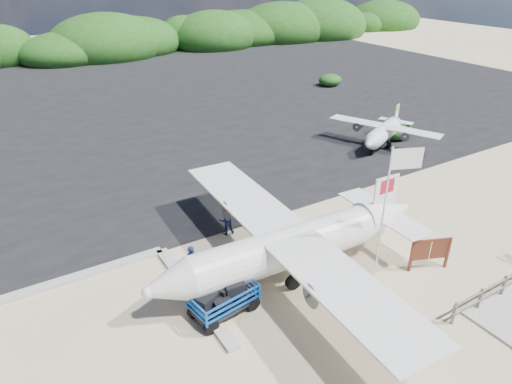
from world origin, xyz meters
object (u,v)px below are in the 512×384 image
baggage_cart (224,313)px  signboard (427,269)px  flagpole (373,285)px  aircraft_large (270,122)px  crew_b (226,220)px  crew_a (191,262)px

baggage_cart → signboard: (8.83, -2.13, 0.00)m
baggage_cart → flagpole: bearing=-24.3°
baggage_cart → aircraft_large: 23.03m
crew_b → aircraft_large: 17.47m
flagpole → crew_a: size_ratio=3.99×
baggage_cart → aircraft_large: aircraft_large is taller
crew_a → aircraft_large: size_ratio=0.10×
flagpole → signboard: size_ratio=3.23×
aircraft_large → crew_b: bearing=52.7°
crew_a → aircraft_large: 21.05m
crew_b → aircraft_large: size_ratio=0.10×
flagpole → crew_b: (-3.32, 6.64, 0.76)m
baggage_cart → signboard: 9.09m
baggage_cart → crew_b: 5.70m
flagpole → crew_b: 7.46m
flagpole → crew_b: flagpole is taller
flagpole → signboard: flagpole is taller
crew_a → aircraft_large: bearing=-143.8°
signboard → aircraft_large: (5.09, 20.48, 0.00)m
baggage_cart → aircraft_large: size_ratio=0.18×
crew_a → crew_b: 3.65m
crew_b → aircraft_large: (11.18, 13.41, -0.76)m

